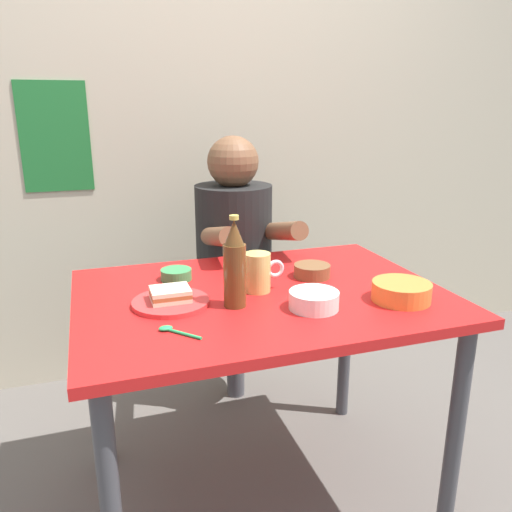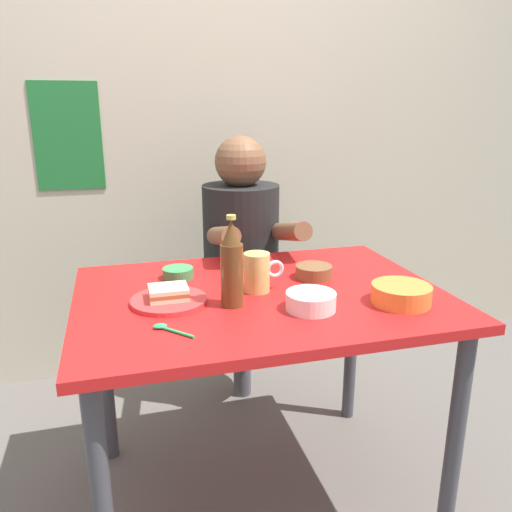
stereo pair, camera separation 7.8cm
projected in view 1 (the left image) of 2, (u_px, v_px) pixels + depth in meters
ground_plane at (261, 492)px, 1.76m from camera, size 6.00×6.00×0.00m
wall_back at (187, 102)px, 2.34m from camera, size 4.40×0.09×2.60m
dining_table at (261, 320)px, 1.58m from camera, size 1.10×0.80×0.74m
stool at (235, 324)px, 2.26m from camera, size 0.34×0.34×0.45m
person_seated at (235, 234)px, 2.13m from camera, size 0.33×0.56×0.72m
plate_orange at (171, 302)px, 1.45m from camera, size 0.22×0.22×0.01m
sandwich at (170, 294)px, 1.44m from camera, size 0.11×0.09×0.04m
beer_mug at (258, 272)px, 1.54m from camera, size 0.13×0.08×0.12m
beer_bottle at (235, 266)px, 1.41m from camera, size 0.06×0.06×0.26m
dip_bowl_green at (176, 274)px, 1.65m from camera, size 0.10×0.10×0.03m
condiment_bowl_brown at (312, 270)px, 1.68m from camera, size 0.12×0.12×0.04m
soup_bowl_orange at (401, 291)px, 1.47m from camera, size 0.17×0.17×0.05m
rice_bowl_white at (314, 299)px, 1.42m from camera, size 0.14×0.14×0.05m
spoon at (173, 330)px, 1.27m from camera, size 0.09×0.10×0.01m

